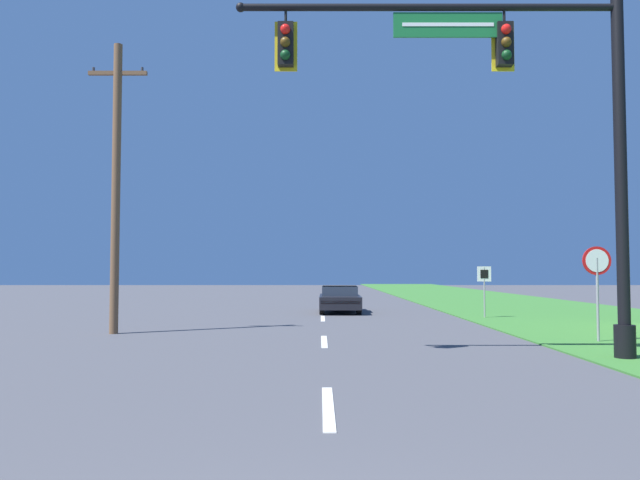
# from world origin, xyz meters

# --- Properties ---
(grass_verge_right) EXTENTS (10.00, 110.00, 0.04)m
(grass_verge_right) POSITION_xyz_m (10.50, 30.00, 0.02)
(grass_verge_right) COLOR #38752D
(grass_verge_right) RESTS_ON ground
(road_center_line) EXTENTS (0.16, 34.80, 0.01)m
(road_center_line) POSITION_xyz_m (0.00, 22.00, 0.01)
(road_center_line) COLOR silver
(road_center_line) RESTS_ON ground
(signal_mast) EXTENTS (8.58, 0.47, 8.51)m
(signal_mast) POSITION_xyz_m (4.44, 10.62, 5.18)
(signal_mast) COLOR black
(signal_mast) RESTS_ON grass_verge_right
(car_ahead) EXTENTS (1.87, 4.47, 1.19)m
(car_ahead) POSITION_xyz_m (0.79, 25.86, 0.60)
(car_ahead) COLOR black
(car_ahead) RESTS_ON ground
(stop_sign) EXTENTS (0.76, 0.07, 2.50)m
(stop_sign) POSITION_xyz_m (7.23, 13.76, 1.86)
(stop_sign) COLOR gray
(stop_sign) RESTS_ON grass_verge_right
(route_sign_post) EXTENTS (0.55, 0.06, 2.03)m
(route_sign_post) POSITION_xyz_m (6.45, 22.15, 1.53)
(route_sign_post) COLOR gray
(route_sign_post) RESTS_ON grass_verge_right
(utility_pole_near) EXTENTS (1.80, 0.26, 8.87)m
(utility_pole_near) POSITION_xyz_m (-6.34, 16.12, 4.59)
(utility_pole_near) COLOR brown
(utility_pole_near) RESTS_ON ground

